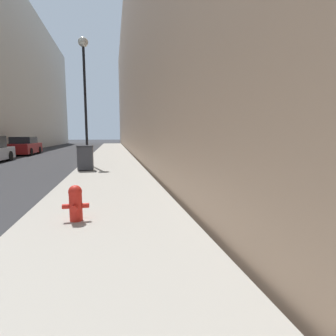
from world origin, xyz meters
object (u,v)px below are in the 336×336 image
object	(u,v)px
trash_bin	(85,157)
lamppost	(84,78)
fire_hydrant	(76,202)
parked_sedan_far	(24,146)

from	to	relation	value
trash_bin	lamppost	xyz separation A→B (m)	(-0.14, 2.46, 3.92)
fire_hydrant	trash_bin	size ratio (longest dim) A/B	0.59
trash_bin	lamppost	bearing A→B (deg)	93.25
fire_hydrant	trash_bin	distance (m)	7.24
trash_bin	parked_sedan_far	bearing A→B (deg)	116.59
lamppost	parked_sedan_far	world-z (taller)	lamppost
lamppost	trash_bin	bearing A→B (deg)	-86.75
fire_hydrant	parked_sedan_far	world-z (taller)	parked_sedan_far
fire_hydrant	parked_sedan_far	bearing A→B (deg)	109.04
parked_sedan_far	trash_bin	bearing A→B (deg)	-63.41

